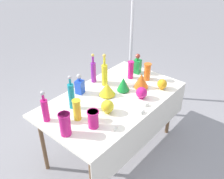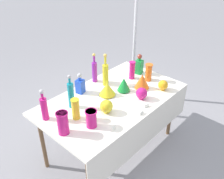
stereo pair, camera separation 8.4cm
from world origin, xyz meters
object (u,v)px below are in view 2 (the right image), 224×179
fluted_vase_1 (107,89)px  slender_vase_1 (149,72)px  slender_vase_2 (76,108)px  tall_bottle_1 (105,73)px  fluted_vase_2 (124,84)px  fluted_vase_0 (142,81)px  round_bowl_2 (163,85)px  slender_vase_0 (132,70)px  square_decanter_1 (139,65)px  slender_vase_4 (91,118)px  round_bowl_1 (142,93)px  tall_bottle_2 (44,107)px  tall_bottle_3 (95,71)px  canopy_pole (135,35)px  tall_bottle_0 (71,94)px  slender_vase_3 (63,123)px  square_decanter_0 (80,85)px  round_bowl_0 (106,106)px

fluted_vase_1 → slender_vase_1: bearing=-13.4°
slender_vase_2 → fluted_vase_1: (0.49, 0.06, -0.03)m
tall_bottle_1 → fluted_vase_2: 0.26m
fluted_vase_0 → slender_vase_1: bearing=14.8°
round_bowl_2 → slender_vase_1: bearing=74.3°
slender_vase_1 → fluted_vase_1: bearing=166.6°
slender_vase_0 → fluted_vase_2: 0.31m
square_decanter_1 → round_bowl_2: size_ratio=2.17×
slender_vase_4 → round_bowl_1: size_ratio=1.31×
tall_bottle_1 → slender_vase_0: (0.32, -0.13, -0.03)m
tall_bottle_2 → tall_bottle_3: bearing=12.0°
canopy_pole → tall_bottle_3: bearing=-169.4°
fluted_vase_1 → round_bowl_1: (0.20, -0.32, -0.01)m
fluted_vase_2 → tall_bottle_2: bearing=165.8°
slender_vase_2 → tall_bottle_3: bearing=31.6°
tall_bottle_0 → canopy_pole: bearing=14.4°
slender_vase_2 → slender_vase_1: bearing=-4.1°
tall_bottle_3 → slender_vase_0: tall_bottle_3 is taller
slender_vase_2 → slender_vase_3: (-0.21, -0.08, 0.00)m
fluted_vase_2 → round_bowl_1: size_ratio=1.25×
slender_vase_2 → slender_vase_3: bearing=-159.5°
square_decanter_0 → canopy_pole: size_ratio=0.09×
slender_vase_1 → round_bowl_2: slender_vase_1 is taller
square_decanter_0 → slender_vase_1: size_ratio=1.13×
square_decanter_1 → round_bowl_0: size_ratio=1.89×
square_decanter_1 → slender_vase_4: square_decanter_1 is taller
square_decanter_1 → fluted_vase_0: bearing=-137.3°
fluted_vase_0 → fluted_vase_1: (-0.38, 0.19, -0.01)m
slender_vase_1 → tall_bottle_3: bearing=134.5°
round_bowl_0 → slender_vase_1: bearing=5.1°
slender_vase_4 → tall_bottle_2: bearing=118.8°
tall_bottle_3 → slender_vase_2: tall_bottle_3 is taller
square_decanter_1 → round_bowl_0: 0.91m
slender_vase_0 → round_bowl_0: bearing=-160.8°
slender_vase_4 → fluted_vase_0: 0.85m
slender_vase_1 → round_bowl_0: 0.81m
square_decanter_1 → tall_bottle_0: bearing=176.8°
tall_bottle_3 → slender_vase_3: tall_bottle_3 is taller
tall_bottle_3 → fluted_vase_0: (0.25, -0.51, -0.05)m
square_decanter_1 → round_bowl_1: bearing=-140.0°
square_decanter_0 → canopy_pole: bearing=11.1°
tall_bottle_0 → square_decanter_1: size_ratio=1.41×
tall_bottle_3 → square_decanter_0: size_ratio=1.50×
slender_vase_3 → round_bowl_0: slender_vase_3 is taller
slender_vase_2 → round_bowl_0: bearing=-29.6°
canopy_pole → slender_vase_4: bearing=-154.5°
tall_bottle_1 → fluted_vase_1: (-0.16, -0.17, -0.07)m
tall_bottle_0 → round_bowl_1: bearing=-36.2°
fluted_vase_2 → tall_bottle_3: bearing=99.1°
tall_bottle_1 → square_decanter_1: tall_bottle_1 is taller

